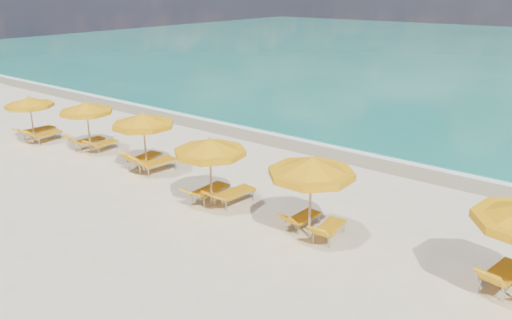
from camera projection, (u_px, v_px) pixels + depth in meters
The scene contains 20 objects.
ground_plane at pixel (229, 204), 17.08m from camera, with size 120.00×120.00×0.00m, color beige.
wet_sand_band at pixel (336, 151), 22.59m from camera, with size 120.00×2.60×0.01m, color tan.
foam_line at pixel (344, 147), 23.19m from camera, with size 120.00×1.20×0.03m, color white.
whitecap_near at pixel (327, 98), 33.22m from camera, with size 14.00×0.36×0.05m, color white.
umbrella_0 at pixel (29, 103), 23.37m from camera, with size 2.66×2.66×2.23m.
umbrella_1 at pixel (86, 108), 21.88m from camera, with size 2.90×2.90×2.33m.
umbrella_2 at pixel (143, 121), 19.44m from camera, with size 3.21×3.21×2.47m.
umbrella_3 at pixel (210, 147), 16.30m from camera, with size 2.94×2.94×2.44m.
umbrella_4 at pixel (311, 168), 14.16m from camera, with size 3.32×3.32×2.57m.
lounger_0_left at pixel (38, 133), 24.49m from camera, with size 0.71×2.00×0.73m.
lounger_0_right at pixel (46, 137), 23.83m from camera, with size 0.80×1.89×0.83m.
lounger_1_left at pixel (88, 144), 22.85m from camera, with size 0.75×1.77×0.86m.
lounger_1_right at pixel (104, 146), 22.55m from camera, with size 0.70×1.68×0.73m.
lounger_2_left at pixel (144, 161), 20.53m from camera, with size 0.87×1.95×0.93m.
lounger_2_right at pixel (157, 166), 19.96m from camera, with size 0.85×1.99×0.94m.
lounger_3_left at pixel (209, 194), 17.34m from camera, with size 0.65×1.91×0.76m.
lounger_3_right at pixel (233, 197), 17.07m from camera, with size 0.89×2.03×0.77m.
lounger_4_left at pixel (302, 222), 15.39m from camera, with size 0.65×1.63×0.77m.
lounger_4_right at pixel (329, 232), 14.71m from camera, with size 0.76×1.73×0.79m.
lounger_5_left at pixel (503, 279), 12.32m from camera, with size 0.97×1.95×0.90m.
Camera 1 is at (10.30, -11.76, 7.11)m, focal length 35.00 mm.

